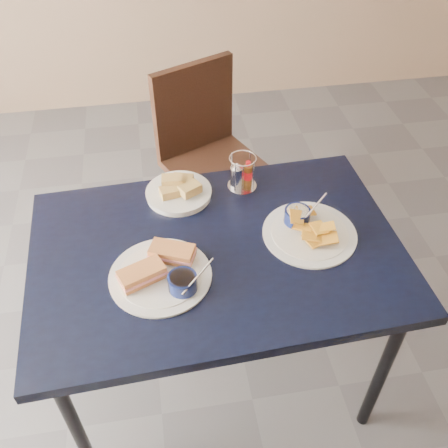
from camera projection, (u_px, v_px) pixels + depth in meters
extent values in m
plane|color=#525156|center=(252.00, 399.00, 2.06)|extent=(6.00, 6.00, 0.00)
cube|color=black|center=(217.00, 253.00, 1.67)|extent=(1.26, 0.86, 0.04)
cylinder|color=black|center=(74.00, 423.00, 1.63)|extent=(0.04, 0.04, 0.71)
cylinder|color=black|center=(381.00, 374.00, 1.76)|extent=(0.04, 0.04, 0.71)
cylinder|color=black|center=(81.00, 273.00, 2.10)|extent=(0.04, 0.04, 0.71)
cylinder|color=black|center=(324.00, 243.00, 2.23)|extent=(0.04, 0.04, 0.71)
cube|color=black|center=(215.00, 167.00, 2.48)|extent=(0.56, 0.55, 0.04)
cylinder|color=black|center=(186.00, 227.00, 2.51)|extent=(0.04, 0.04, 0.42)
cylinder|color=black|center=(254.00, 219.00, 2.55)|extent=(0.04, 0.04, 0.42)
cylinder|color=black|center=(180.00, 186.00, 2.74)|extent=(0.04, 0.04, 0.42)
cylinder|color=black|center=(242.00, 180.00, 2.78)|extent=(0.04, 0.04, 0.42)
cube|color=black|center=(209.00, 104.00, 2.45)|extent=(0.41, 0.22, 0.45)
cylinder|color=white|center=(160.00, 276.00, 1.56)|extent=(0.32, 0.32, 0.01)
cylinder|color=white|center=(160.00, 275.00, 1.56)|extent=(0.27, 0.27, 0.00)
cube|color=#D6894D|center=(142.00, 274.00, 1.53)|extent=(0.16, 0.12, 0.04)
cube|color=pink|center=(142.00, 275.00, 1.53)|extent=(0.16, 0.13, 0.01)
cube|color=#D6894D|center=(172.00, 253.00, 1.60)|extent=(0.16, 0.12, 0.04)
cube|color=pink|center=(172.00, 254.00, 1.60)|extent=(0.16, 0.13, 0.01)
cylinder|color=#0A113A|center=(183.00, 282.00, 1.50)|extent=(0.09, 0.09, 0.05)
cylinder|color=black|center=(182.00, 279.00, 1.49)|extent=(0.08, 0.08, 0.01)
cylinder|color=silver|center=(198.00, 276.00, 1.46)|extent=(0.11, 0.07, 0.08)
cylinder|color=white|center=(309.00, 233.00, 1.70)|extent=(0.32, 0.32, 0.01)
cylinder|color=white|center=(310.00, 232.00, 1.70)|extent=(0.26, 0.26, 0.00)
cube|color=gold|center=(322.00, 235.00, 1.68)|extent=(0.07, 0.08, 0.01)
cube|color=gold|center=(323.00, 235.00, 1.67)|extent=(0.07, 0.05, 0.01)
cube|color=gold|center=(312.00, 241.00, 1.65)|extent=(0.07, 0.08, 0.02)
cube|color=gold|center=(327.00, 241.00, 1.64)|extent=(0.07, 0.05, 0.03)
cube|color=gold|center=(303.00, 228.00, 1.68)|extent=(0.08, 0.07, 0.02)
cube|color=gold|center=(311.00, 236.00, 1.64)|extent=(0.08, 0.06, 0.01)
cube|color=gold|center=(306.00, 213.00, 1.72)|extent=(0.07, 0.06, 0.02)
cube|color=gold|center=(325.00, 229.00, 1.66)|extent=(0.07, 0.05, 0.03)
cube|color=gold|center=(319.00, 228.00, 1.65)|extent=(0.05, 0.07, 0.01)
cube|color=gold|center=(296.00, 218.00, 1.68)|extent=(0.06, 0.07, 0.02)
cylinder|color=#0A113A|center=(297.00, 216.00, 1.72)|extent=(0.09, 0.09, 0.05)
cylinder|color=beige|center=(298.00, 212.00, 1.71)|extent=(0.08, 0.08, 0.01)
cylinder|color=silver|center=(313.00, 209.00, 1.68)|extent=(0.11, 0.07, 0.08)
cylinder|color=white|center=(179.00, 194.00, 1.84)|extent=(0.24, 0.24, 0.02)
cylinder|color=white|center=(179.00, 192.00, 1.84)|extent=(0.20, 0.20, 0.00)
cube|color=tan|center=(171.00, 192.00, 1.81)|extent=(0.08, 0.06, 0.03)
cube|color=tan|center=(183.00, 181.00, 1.84)|extent=(0.09, 0.07, 0.03)
cube|color=tan|center=(190.00, 189.00, 1.80)|extent=(0.09, 0.08, 0.03)
cube|color=tan|center=(172.00, 181.00, 1.82)|extent=(0.08, 0.06, 0.03)
cylinder|color=silver|center=(242.00, 186.00, 1.89)|extent=(0.11, 0.11, 0.01)
cylinder|color=silver|center=(250.00, 165.00, 1.87)|extent=(0.01, 0.00, 0.13)
cylinder|color=silver|center=(232.00, 167.00, 1.86)|extent=(0.01, 0.00, 0.13)
cylinder|color=silver|center=(235.00, 178.00, 1.81)|extent=(0.01, 0.01, 0.13)
cylinder|color=silver|center=(253.00, 176.00, 1.82)|extent=(0.01, 0.01, 0.13)
torus|color=silver|center=(243.00, 158.00, 1.80)|extent=(0.10, 0.10, 0.00)
cylinder|color=silver|center=(236.00, 177.00, 1.85)|extent=(0.05, 0.05, 0.08)
cone|color=silver|center=(237.00, 165.00, 1.82)|extent=(0.04, 0.04, 0.02)
cylinder|color=brown|center=(248.00, 175.00, 1.86)|extent=(0.03, 0.03, 0.08)
cylinder|color=#B10A10|center=(248.00, 175.00, 1.86)|extent=(0.03, 0.03, 0.03)
cylinder|color=#B10A10|center=(248.00, 164.00, 1.83)|extent=(0.02, 0.02, 0.02)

